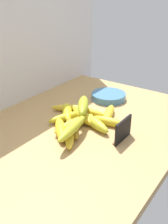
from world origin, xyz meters
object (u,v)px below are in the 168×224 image
object	(u,v)px
banana_12	(72,128)
banana_2	(109,122)
banana_8	(70,108)
banana_1	(75,123)
banana_4	(73,128)
chalkboard_sign	(123,131)
banana_6	(61,129)
fruit_bowl	(109,96)
banana_10	(83,116)
banana_3	(109,113)
banana_0	(94,122)
banana_13	(83,105)
banana_5	(88,112)
banana_7	(70,135)
banana_11	(70,117)
banana_9	(67,112)

from	to	relation	value
banana_12	banana_2	bearing A→B (deg)	-15.96
banana_2	banana_8	xyz separation A→B (cm)	(1.06, 20.45, -0.11)
banana_1	banana_4	bearing A→B (deg)	-151.56
chalkboard_sign	banana_2	world-z (taller)	chalkboard_sign
banana_6	banana_1	bearing A→B (deg)	-10.97
chalkboard_sign	banana_1	world-z (taller)	chalkboard_sign
fruit_bowl	banana_10	bearing A→B (deg)	-174.60
banana_3	banana_10	world-z (taller)	banana_10
banana_0	banana_1	size ratio (longest dim) A/B	0.86
banana_0	banana_10	xyz separation A→B (cm)	(2.16, 7.18, 0.05)
banana_4	banana_0	bearing A→B (deg)	-26.17
fruit_bowl	banana_2	world-z (taller)	banana_2
banana_0	banana_13	world-z (taller)	banana_13
banana_13	banana_8	bearing A→B (deg)	74.23
banana_5	banana_7	xyz separation A→B (cm)	(-19.69, -5.64, -0.07)
banana_7	banana_11	size ratio (longest dim) A/B	0.94
banana_2	banana_11	world-z (taller)	same
banana_12	banana_6	bearing A→B (deg)	81.24
banana_0	banana_4	world-z (taller)	banana_0
banana_0	banana_6	size ratio (longest dim) A/B	1.08
banana_4	banana_13	distance (cm)	12.76
banana_8	banana_3	bearing A→B (deg)	-72.57
banana_4	banana_13	world-z (taller)	banana_13
banana_5	banana_13	size ratio (longest dim) A/B	0.94
banana_8	banana_5	bearing A→B (deg)	-81.51
banana_7	banana_9	bearing A→B (deg)	41.59
chalkboard_sign	banana_6	distance (cm)	23.37
banana_4	banana_6	world-z (taller)	banana_6
chalkboard_sign	banana_6	bearing A→B (deg)	115.46
banana_3	banana_9	xyz separation A→B (cm)	(-9.50, 15.12, 0.20)
banana_1	banana_10	distance (cm)	7.17
chalkboard_sign	banana_10	size ratio (longest dim) A/B	0.64
fruit_bowl	banana_2	size ratio (longest dim) A/B	1.08
banana_2	banana_10	bearing A→B (deg)	101.92
fruit_bowl	banana_4	distance (cm)	36.21
banana_3	banana_7	world-z (taller)	banana_3
banana_3	banana_9	size ratio (longest dim) A/B	0.97
banana_3	banana_6	world-z (taller)	banana_6
banana_3	banana_1	bearing A→B (deg)	158.19
banana_5	banana_9	xyz separation A→B (cm)	(-5.52, 6.94, 0.29)
banana_12	banana_7	bearing A→B (deg)	85.68
banana_5	banana_0	bearing A→B (deg)	-131.49
banana_6	banana_9	xyz separation A→B (cm)	(13.28, 7.45, -0.01)
fruit_bowl	banana_11	size ratio (longest dim) A/B	0.87
banana_6	banana_12	world-z (taller)	banana_12
banana_2	banana_10	world-z (taller)	banana_10
banana_10	banana_12	size ratio (longest dim) A/B	0.87
banana_3	banana_12	size ratio (longest dim) A/B	0.79
banana_0	banana_13	distance (cm)	9.29
banana_0	banana_5	xyz separation A→B (cm)	(6.88, 7.78, -0.32)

